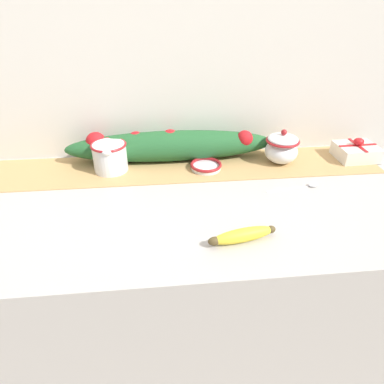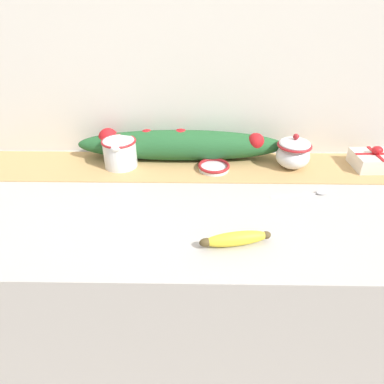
# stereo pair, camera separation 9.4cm
# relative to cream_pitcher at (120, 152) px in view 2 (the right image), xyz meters

# --- Properties ---
(ground_plane) EXTENTS (12.00, 12.00, 0.00)m
(ground_plane) POSITION_rel_cream_pitcher_xyz_m (0.20, -0.21, -0.97)
(ground_plane) COLOR #B2A899
(countertop) EXTENTS (1.54, 0.66, 0.92)m
(countertop) POSITION_rel_cream_pitcher_xyz_m (0.20, -0.21, -0.51)
(countertop) COLOR #B7B2AD
(countertop) RESTS_ON ground_plane
(back_wall) EXTENTS (2.34, 0.04, 2.40)m
(back_wall) POSITION_rel_cream_pitcher_xyz_m (0.20, 0.14, 0.23)
(back_wall) COLOR silver
(back_wall) RESTS_ON ground_plane
(table_runner) EXTENTS (1.42, 0.22, 0.00)m
(table_runner) POSITION_rel_cream_pitcher_xyz_m (0.20, -0.00, -0.05)
(table_runner) COLOR tan
(table_runner) RESTS_ON countertop
(cream_pitcher) EXTENTS (0.12, 0.13, 0.10)m
(cream_pitcher) POSITION_rel_cream_pitcher_xyz_m (0.00, 0.00, 0.00)
(cream_pitcher) COLOR white
(cream_pitcher) RESTS_ON countertop
(sugar_bowl) EXTENTS (0.11, 0.11, 0.12)m
(sugar_bowl) POSITION_rel_cream_pitcher_xyz_m (0.58, -0.00, 0.00)
(sugar_bowl) COLOR white
(sugar_bowl) RESTS_ON countertop
(small_dish) EXTENTS (0.11, 0.11, 0.02)m
(small_dish) POSITION_rel_cream_pitcher_xyz_m (0.32, -0.02, -0.04)
(small_dish) COLOR white
(small_dish) RESTS_ON countertop
(banana) EXTENTS (0.18, 0.07, 0.04)m
(banana) POSITION_rel_cream_pitcher_xyz_m (0.36, -0.41, -0.04)
(banana) COLOR yellow
(banana) RESTS_ON countertop
(spoon) EXTENTS (0.17, 0.04, 0.01)m
(spoon) POSITION_rel_cream_pitcher_xyz_m (0.62, -0.17, -0.05)
(spoon) COLOR silver
(spoon) RESTS_ON countertop
(gift_box) EXTENTS (0.14, 0.12, 0.08)m
(gift_box) POSITION_rel_cream_pitcher_xyz_m (0.86, 0.00, -0.03)
(gift_box) COLOR silver
(gift_box) RESTS_ON countertop
(poinsettia_garland) EXTENTS (0.73, 0.12, 0.11)m
(poinsettia_garland) POSITION_rel_cream_pitcher_xyz_m (0.20, 0.06, 0.00)
(poinsettia_garland) COLOR #235B2D
(poinsettia_garland) RESTS_ON countertop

